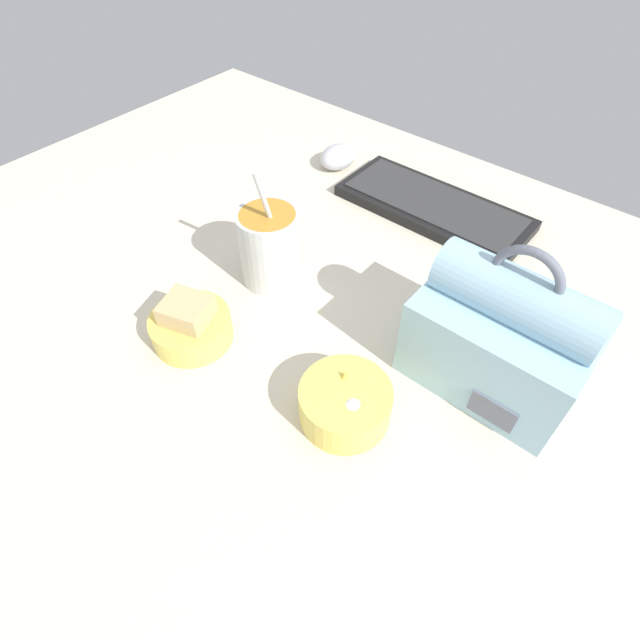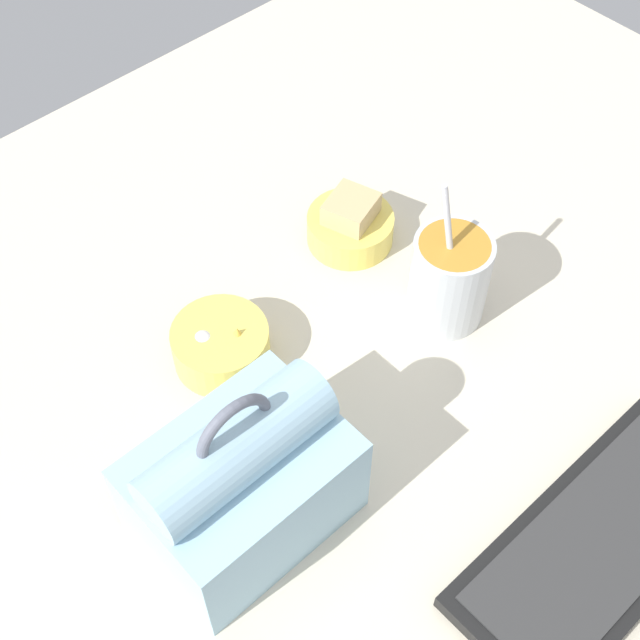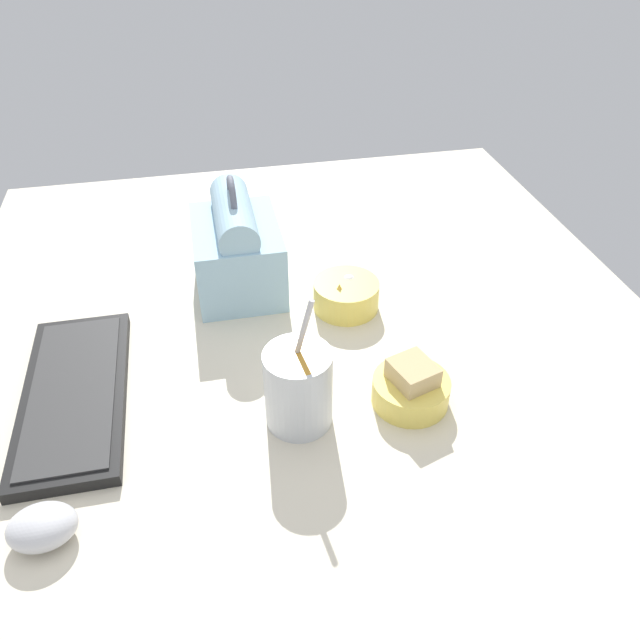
% 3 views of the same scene
% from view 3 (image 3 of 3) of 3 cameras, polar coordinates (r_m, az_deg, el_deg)
% --- Properties ---
extents(desk_surface, '(1.40, 1.10, 0.02)m').
position_cam_3_polar(desk_surface, '(0.91, 0.32, -4.82)').
color(desk_surface, beige).
rests_on(desk_surface, ground).
extents(keyboard, '(0.32, 0.13, 0.02)m').
position_cam_3_polar(keyboard, '(0.91, -21.53, -6.31)').
color(keyboard, black).
rests_on(keyboard, desk_surface).
extents(lunch_bag, '(0.19, 0.14, 0.20)m').
position_cam_3_polar(lunch_bag, '(1.04, -7.60, 6.55)').
color(lunch_bag, '#9EC6DB').
rests_on(lunch_bag, desk_surface).
extents(soup_cup, '(0.09, 0.09, 0.19)m').
position_cam_3_polar(soup_cup, '(0.79, -1.99, -6.11)').
color(soup_cup, silver).
rests_on(soup_cup, desk_surface).
extents(bento_bowl_sandwich, '(0.10, 0.10, 0.07)m').
position_cam_3_polar(bento_bowl_sandwich, '(0.85, 8.32, -6.14)').
color(bento_bowl_sandwich, '#EFD65B').
rests_on(bento_bowl_sandwich, desk_surface).
extents(bento_bowl_snacks, '(0.11, 0.11, 0.06)m').
position_cam_3_polar(bento_bowl_snacks, '(1.00, 2.37, 2.34)').
color(bento_bowl_snacks, '#EFD65B').
rests_on(bento_bowl_snacks, desk_surface).
extents(computer_mouse, '(0.06, 0.08, 0.04)m').
position_cam_3_polar(computer_mouse, '(0.77, -24.06, -16.89)').
color(computer_mouse, silver).
rests_on(computer_mouse, desk_surface).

